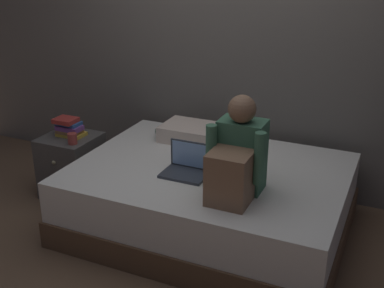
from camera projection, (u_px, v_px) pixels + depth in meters
ground_plane at (169, 241)px, 3.60m from camera, size 8.00×8.00×0.00m
wall_back at (230, 32)px, 4.11m from camera, size 5.60×0.10×2.70m
bed at (210, 198)px, 3.68m from camera, size 2.00×1.50×0.51m
nightstand at (72, 165)px, 4.21m from camera, size 0.44×0.46×0.53m
person_sitting at (237, 159)px, 3.11m from camera, size 0.39×0.44×0.66m
laptop at (187, 166)px, 3.47m from camera, size 0.32×0.23×0.22m
pillow at (196, 133)px, 4.06m from camera, size 0.56×0.36×0.13m
book_stack at (69, 127)px, 4.09m from camera, size 0.23×0.17×0.16m
mug at (72, 139)px, 3.94m from camera, size 0.08×0.08×0.09m
clothes_pile at (173, 132)px, 4.10m from camera, size 0.30×0.20×0.12m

